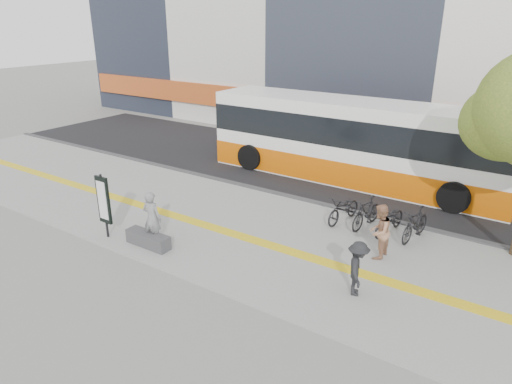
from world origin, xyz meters
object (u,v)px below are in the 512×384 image
Objects in this scene: bench at (148,239)px; signboard at (103,201)px; seated_woman at (152,218)px; pedestrian_dark at (357,269)px; pedestrian_tan at (379,232)px; bus at (354,144)px.

signboard is (-1.60, -0.31, 1.06)m from bench.
signboard is at bearing 8.38° from seated_woman.
pedestrian_dark is (6.51, 0.94, -0.14)m from seated_woman.
signboard reaches higher than pedestrian_dark.
seated_woman is 1.04× the size of pedestrian_tan.
seated_woman is (1.64, 0.52, -0.39)m from signboard.
bench is 10.20m from bus.
bus is at bearing 0.92° from pedestrian_dark.
bench is 0.12× the size of bus.
seated_woman is at bearing 17.56° from signboard.
bus is at bearing 66.11° from signboard.
bus is (4.43, 10.01, 0.35)m from signboard.
pedestrian_tan is at bearing -61.10° from bus.
pedestrian_tan is (7.92, 3.68, -0.43)m from signboard.
bus is at bearing -115.60° from seated_woman.
bus is 7.40× the size of seated_woman.
pedestrian_dark is (6.55, 1.15, 0.53)m from bench.
pedestrian_tan is (3.49, -6.33, -0.78)m from bus.
bench is at bearing 77.40° from pedestrian_dark.
seated_woman is 6.58m from pedestrian_dark.
bench is 0.90× the size of seated_woman.
signboard is 1.45× the size of pedestrian_dark.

